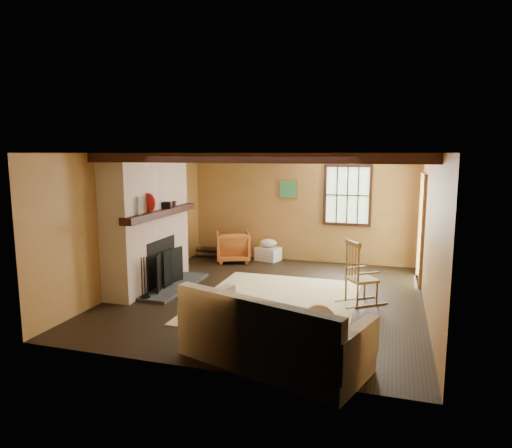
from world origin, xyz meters
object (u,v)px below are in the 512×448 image
(sofa, at_px, (272,339))
(laundry_basket, at_px, (268,254))
(rocking_chair, at_px, (360,277))
(fireplace, at_px, (149,226))
(armchair, at_px, (233,247))

(sofa, height_order, laundry_basket, sofa)
(rocking_chair, height_order, laundry_basket, rocking_chair)
(sofa, relative_size, laundry_basket, 4.66)
(fireplace, bearing_deg, laundry_basket, 58.75)
(fireplace, xyz_separation_m, sofa, (2.93, -2.41, -0.79))
(rocking_chair, relative_size, sofa, 0.45)
(laundry_basket, xyz_separation_m, armchair, (-0.73, -0.32, 0.19))
(rocking_chair, bearing_deg, sofa, 126.05)
(fireplace, xyz_separation_m, armchair, (0.80, 2.20, -0.77))
(fireplace, bearing_deg, rocking_chair, 1.05)
(armchair, bearing_deg, rocking_chair, 121.45)
(rocking_chair, distance_m, armchair, 3.61)
(sofa, distance_m, laundry_basket, 5.12)
(sofa, relative_size, armchair, 3.16)
(laundry_basket, distance_m, armchair, 0.82)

